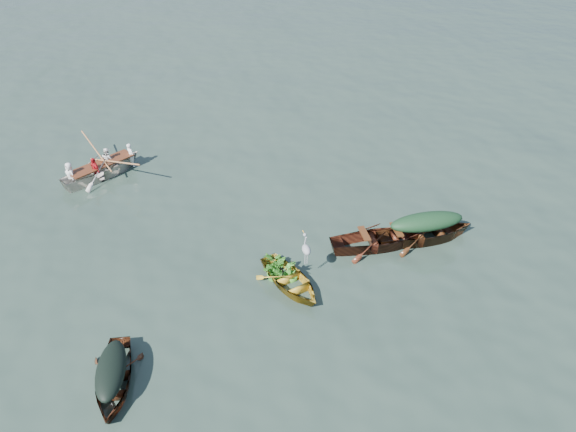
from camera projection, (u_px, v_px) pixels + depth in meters
name	position (u px, v px, depth m)	size (l,w,h in m)	color
ground	(328.00, 316.00, 14.20)	(140.00, 140.00, 0.00)	#2D3F35
yellow_dinghy	(290.00, 286.00, 15.11)	(1.24, 2.87, 0.76)	gold
dark_covered_boat	(115.00, 385.00, 12.43)	(1.15, 3.10, 0.74)	#4D2A12
green_tarp_boat	(424.00, 240.00, 16.79)	(1.27, 4.09, 0.94)	#442510
open_wooden_boat	(379.00, 247.00, 16.53)	(1.27, 4.07, 0.93)	#532514
rowed_boat	(104.00, 176.00, 19.87)	(1.26, 4.20, 0.99)	white
dark_tarp_cover	(110.00, 368.00, 12.11)	(0.63, 1.70, 0.40)	black
green_tarp_cover	(427.00, 221.00, 16.37)	(0.70, 2.25, 0.52)	#153419
thwart_benches	(380.00, 234.00, 16.25)	(0.76, 2.03, 0.04)	#462410
heron	(306.00, 254.00, 14.92)	(0.28, 0.40, 0.92)	#A1A3A9
dinghy_weeds	(280.00, 256.00, 15.12)	(0.70, 0.90, 0.60)	#23751E
rowers	(99.00, 154.00, 19.37)	(1.13, 2.94, 0.76)	white
oars	(101.00, 163.00, 19.57)	(2.60, 0.60, 0.06)	#99633A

